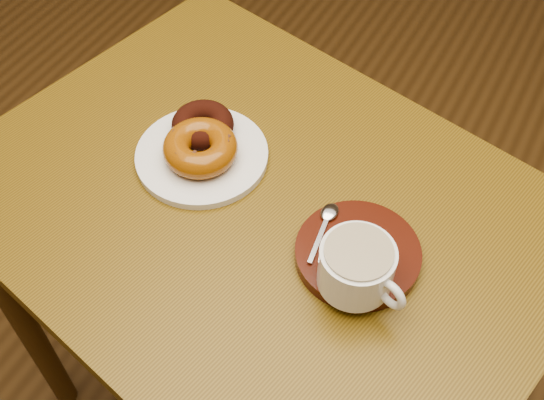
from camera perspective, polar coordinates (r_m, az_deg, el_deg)
The scene contains 8 objects.
ground at distance 1.73m, azimuth 2.53°, elevation -14.58°, with size 6.00×6.00×0.00m, color #53381A.
cafe_table at distance 1.08m, azimuth -0.93°, elevation -4.50°, with size 0.98×0.82×0.81m.
donut_plate at distance 1.04m, azimuth -5.88°, elevation 3.73°, with size 0.20×0.20×0.01m, color white.
donut_cinnamon at distance 1.05m, azimuth -5.81°, elevation 6.30°, with size 0.10×0.10×0.03m, color black.
donut_caramel at distance 1.01m, azimuth -6.02°, elevation 4.37°, with size 0.12×0.12×0.04m.
saucer at distance 0.92m, azimuth 7.18°, elevation -4.49°, with size 0.17×0.17×0.02m, color #3C1108.
coffee_cup at distance 0.86m, azimuth 7.17°, elevation -5.58°, with size 0.13×0.10×0.07m.
teaspoon at distance 0.94m, azimuth 4.66°, elevation -1.45°, with size 0.03×0.11×0.01m.
Camera 1 is at (0.27, -0.65, 1.58)m, focal length 45.00 mm.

